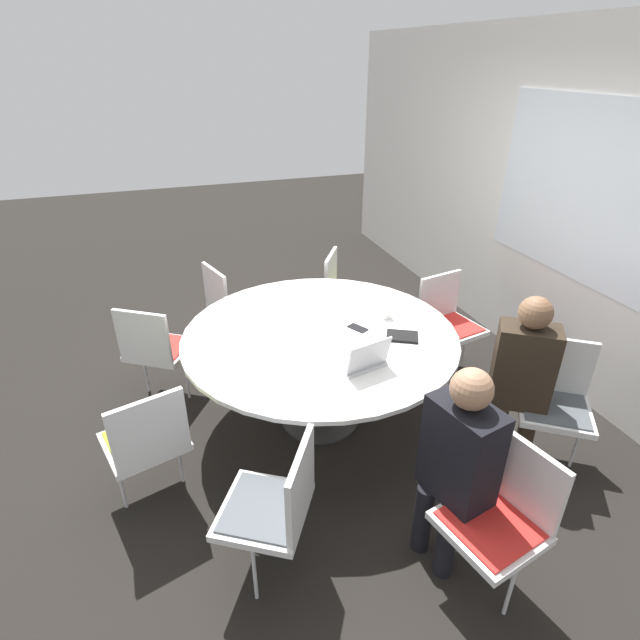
# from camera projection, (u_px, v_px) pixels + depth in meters

# --- Properties ---
(ground_plane) EXTENTS (16.00, 16.00, 0.00)m
(ground_plane) POSITION_uv_depth(u_px,v_px,m) (320.00, 419.00, 3.78)
(ground_plane) COLOR black
(wall_back) EXTENTS (8.00, 0.07, 2.70)m
(wall_back) POSITION_uv_depth(u_px,v_px,m) (582.00, 218.00, 3.73)
(wall_back) COLOR silver
(wall_back) RESTS_ON ground_plane
(conference_table) EXTENTS (1.88, 1.88, 0.75)m
(conference_table) POSITION_uv_depth(u_px,v_px,m) (320.00, 348.00, 3.48)
(conference_table) COLOR #333333
(conference_table) RESTS_ON ground_plane
(chair_0) EXTENTS (0.52, 0.51, 0.85)m
(chair_0) POSITION_uv_depth(u_px,v_px,m) (501.00, 511.00, 2.39)
(chair_0) COLOR silver
(chair_0) RESTS_ON ground_plane
(chair_1) EXTENTS (0.60, 0.60, 0.85)m
(chair_1) POSITION_uv_depth(u_px,v_px,m) (556.00, 395.00, 3.21)
(chair_1) COLOR silver
(chair_1) RESTS_ON ground_plane
(chair_2) EXTENTS (0.50, 0.51, 0.85)m
(chair_2) POSITION_uv_depth(u_px,v_px,m) (447.00, 318.00, 4.15)
(chair_2) COLOR silver
(chair_2) RESTS_ON ground_plane
(chair_3) EXTENTS (0.60, 0.59, 0.85)m
(chair_3) POSITION_uv_depth(u_px,v_px,m) (344.00, 290.00, 4.64)
(chair_3) COLOR silver
(chair_3) RESTS_ON ground_plane
(chair_4) EXTENTS (0.54, 0.53, 0.85)m
(chair_4) POSITION_uv_depth(u_px,v_px,m) (230.00, 302.00, 4.41)
(chair_4) COLOR silver
(chair_4) RESTS_ON ground_plane
(chair_5) EXTENTS (0.59, 0.60, 0.85)m
(chair_5) POSITION_uv_depth(u_px,v_px,m) (155.00, 345.00, 3.76)
(chair_5) COLOR silver
(chair_5) RESTS_ON ground_plane
(chair_6) EXTENTS (0.53, 0.54, 0.85)m
(chair_6) POSITION_uv_depth(u_px,v_px,m) (146.00, 438.00, 2.85)
(chair_6) COLOR silver
(chair_6) RESTS_ON ground_plane
(chair_7) EXTENTS (0.60, 0.59, 0.85)m
(chair_7) POSITION_uv_depth(u_px,v_px,m) (276.00, 502.00, 2.44)
(chair_7) COLOR silver
(chair_7) RESTS_ON ground_plane
(person_0) EXTENTS (0.40, 0.31, 1.20)m
(person_0) POSITION_uv_depth(u_px,v_px,m) (458.00, 456.00, 2.44)
(person_0) COLOR black
(person_0) RESTS_ON ground_plane
(person_1) EXTENTS (0.39, 0.42, 1.20)m
(person_1) POSITION_uv_depth(u_px,v_px,m) (523.00, 371.00, 3.11)
(person_1) COLOR #2D2319
(person_1) RESTS_ON ground_plane
(laptop) EXTENTS (0.31, 0.34, 0.21)m
(laptop) POSITION_uv_depth(u_px,v_px,m) (363.00, 360.00, 3.03)
(laptop) COLOR silver
(laptop) RESTS_ON conference_table
(spiral_notebook) EXTENTS (0.23, 0.26, 0.02)m
(spiral_notebook) POSITION_uv_depth(u_px,v_px,m) (402.00, 336.00, 3.36)
(spiral_notebook) COLOR black
(spiral_notebook) RESTS_ON conference_table
(coffee_cup) EXTENTS (0.07, 0.07, 0.09)m
(coffee_cup) POSITION_uv_depth(u_px,v_px,m) (387.00, 312.00, 3.60)
(coffee_cup) COLOR white
(coffee_cup) RESTS_ON conference_table
(cell_phone) EXTENTS (0.16, 0.13, 0.01)m
(cell_phone) POSITION_uv_depth(u_px,v_px,m) (358.00, 328.00, 3.48)
(cell_phone) COLOR black
(cell_phone) RESTS_ON conference_table
(handbag) EXTENTS (0.36, 0.16, 0.28)m
(handbag) POSITION_uv_depth(u_px,v_px,m) (304.00, 320.00, 4.88)
(handbag) COLOR black
(handbag) RESTS_ON ground_plane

